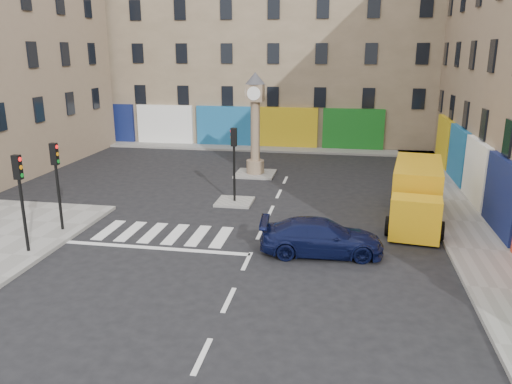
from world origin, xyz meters
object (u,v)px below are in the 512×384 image
(traffic_light_left_far, at_px, (56,173))
(navy_sedan, at_px, (321,237))
(traffic_light_left_near, at_px, (20,188))
(yellow_van, at_px, (417,193))
(traffic_light_island, at_px, (234,153))
(clock_pillar, at_px, (255,118))

(traffic_light_left_far, xyz_separation_m, navy_sedan, (10.94, -0.41, -1.95))
(navy_sedan, bearing_deg, traffic_light_left_near, 95.50)
(navy_sedan, bearing_deg, yellow_van, -44.32)
(traffic_light_left_far, height_order, traffic_light_island, traffic_light_left_far)
(traffic_light_island, bearing_deg, traffic_light_left_far, -139.40)
(clock_pillar, xyz_separation_m, yellow_van, (8.68, -6.90, -2.33))
(yellow_van, bearing_deg, traffic_light_left_far, -155.45)
(navy_sedan, distance_m, yellow_van, 6.38)
(navy_sedan, bearing_deg, clock_pillar, 16.63)
(clock_pillar, bearing_deg, traffic_light_island, -90.00)
(traffic_light_left_far, distance_m, yellow_van, 15.70)
(yellow_van, bearing_deg, traffic_light_left_near, -147.43)
(clock_pillar, distance_m, navy_sedan, 13.01)
(clock_pillar, height_order, navy_sedan, clock_pillar)
(traffic_light_island, xyz_separation_m, navy_sedan, (4.64, -5.81, -1.92))
(traffic_light_left_near, bearing_deg, clock_pillar, 65.45)
(traffic_light_island, bearing_deg, yellow_van, -5.98)
(traffic_light_left_near, relative_size, clock_pillar, 0.61)
(navy_sedan, relative_size, yellow_van, 0.66)
(traffic_light_left_near, xyz_separation_m, yellow_van, (14.98, 6.89, -1.40))
(traffic_light_island, height_order, clock_pillar, clock_pillar)
(traffic_light_island, height_order, navy_sedan, traffic_light_island)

